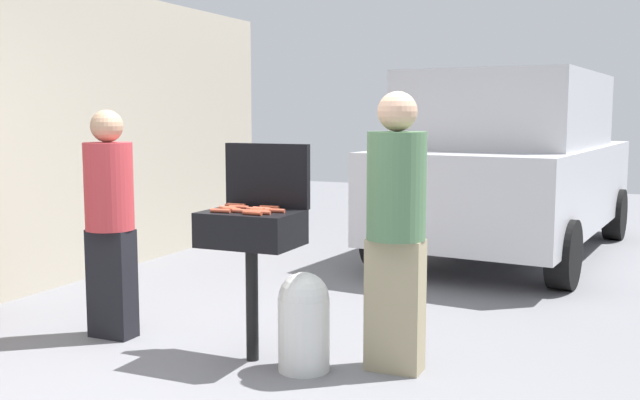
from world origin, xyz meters
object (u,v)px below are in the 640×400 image
Objects in this scene: propane_tank at (304,320)px; parked_minivan at (511,163)px; hot_dog_1 at (256,209)px; hot_dog_10 at (228,208)px; hot_dog_7 at (239,207)px; person_left at (110,215)px; hot_dog_2 at (242,211)px; hot_dog_9 at (261,212)px; bbq_grill at (251,234)px; hot_dog_3 at (269,208)px; hot_dog_12 at (275,211)px; hot_dog_0 at (232,210)px; hot_dog_6 at (234,206)px; hot_dog_4 at (236,205)px; hot_dog_8 at (262,209)px; person_right at (396,222)px; hot_dog_13 at (260,211)px; hot_dog_11 at (252,213)px; hot_dog_5 at (220,211)px.

parked_minivan is at bearing 83.49° from propane_tank.
hot_dog_1 is 0.19m from hot_dog_10.
hot_dog_7 is 1.04m from person_left.
hot_dog_9 is (0.14, -0.01, 0.00)m from hot_dog_2.
bbq_grill is at bearing -164.46° from hot_dog_1.
hot_dog_3 is 1.00× the size of hot_dog_7.
hot_dog_2 and hot_dog_12 have the same top height.
hot_dog_10 and hot_dog_12 have the same top height.
bbq_grill is 7.46× the size of hot_dog_10.
hot_dog_0 is at bearing 83.40° from parked_minivan.
hot_dog_6 is at bearing 146.33° from hot_dog_9.
hot_dog_0 is 0.18m from hot_dog_6.
hot_dog_10 is (-0.04, -0.07, 0.00)m from hot_dog_7.
hot_dog_4 and hot_dog_7 have the same top height.
hot_dog_3 is at bearing 82.29° from hot_dog_8.
hot_dog_0 is at bearing 7.91° from person_right.
hot_dog_2 is 1.00× the size of hot_dog_13.
hot_dog_11 is 0.21× the size of propane_tank.
hot_dog_11 is at bearing -58.51° from bbq_grill.
hot_dog_9 is 1.00× the size of hot_dog_13.
hot_dog_8 is 1.21m from person_left.
bbq_grill is 0.16m from hot_dog_1.
propane_tank is 4.52m from parked_minivan.
propane_tank is at bearing 17.83° from person_right.
hot_dog_2 is (-0.04, -0.10, 0.00)m from hot_dog_1.
hot_dog_5 is 4.65m from parked_minivan.
hot_dog_1 is 1.00× the size of hot_dog_3.
parked_minivan is (0.89, 4.40, 0.20)m from bbq_grill.
hot_dog_12 is 1.00× the size of hot_dog_13.
bbq_grill is 0.17m from hot_dog_8.
hot_dog_8 is at bearing -21.94° from hot_dog_4.
hot_dog_9 is 0.83m from person_right.
hot_dog_3 is 0.33m from hot_dog_5.
hot_dog_0 is 0.22m from hot_dog_4.
hot_dog_4 reaches higher than bbq_grill.
hot_dog_8 is 0.22m from hot_dog_10.
propane_tank is (0.57, -0.18, -0.66)m from hot_dog_4.
hot_dog_5 is 0.03× the size of parked_minivan.
hot_dog_5 is 0.24m from hot_dog_6.
hot_dog_10 is 4.54m from parked_minivan.
bbq_grill is 0.92m from person_right.
hot_dog_13 reaches higher than bbq_grill.
hot_dog_8 is (0.17, -0.01, 0.00)m from hot_dog_7.
hot_dog_10 is 1.00× the size of hot_dog_12.
person_right is (0.83, 0.07, -0.05)m from hot_dog_3.
hot_dog_1 and hot_dog_5 have the same top height.
person_right is (1.00, 0.25, -0.05)m from hot_dog_0.
hot_dog_8 is 1.00× the size of hot_dog_9.
hot_dog_11 is (0.09, -0.15, 0.16)m from bbq_grill.
hot_dog_9 is 1.00× the size of hot_dog_12.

